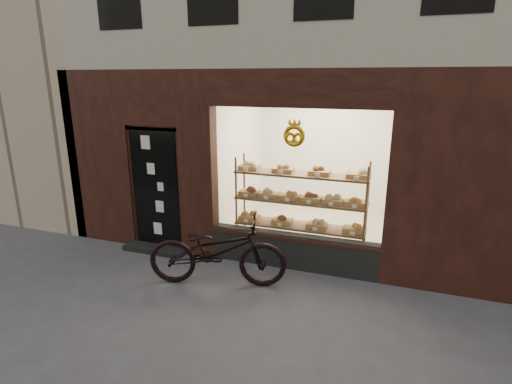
% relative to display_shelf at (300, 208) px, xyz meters
% --- Properties ---
extents(ground, '(90.00, 90.00, 0.00)m').
position_rel_display_shelf_xyz_m(ground, '(-0.45, -2.55, -0.87)').
color(ground, '#3C3C3D').
extents(display_shelf, '(2.20, 0.45, 1.70)m').
position_rel_display_shelf_xyz_m(display_shelf, '(0.00, 0.00, 0.00)').
color(display_shelf, brown).
rests_on(display_shelf, ground).
extents(bicycle, '(2.14, 1.19, 1.07)m').
position_rel_display_shelf_xyz_m(bicycle, '(-0.91, -1.35, -0.34)').
color(bicycle, black).
rests_on(bicycle, ground).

